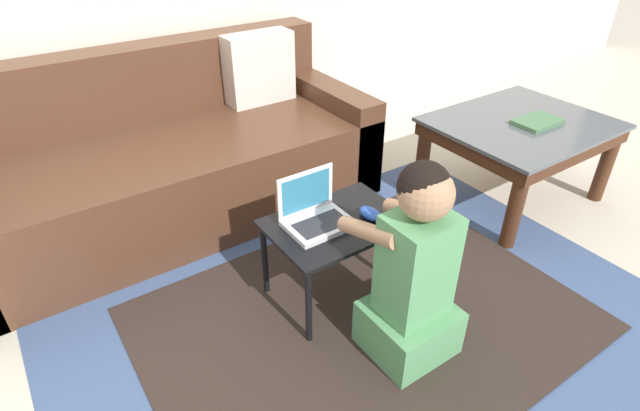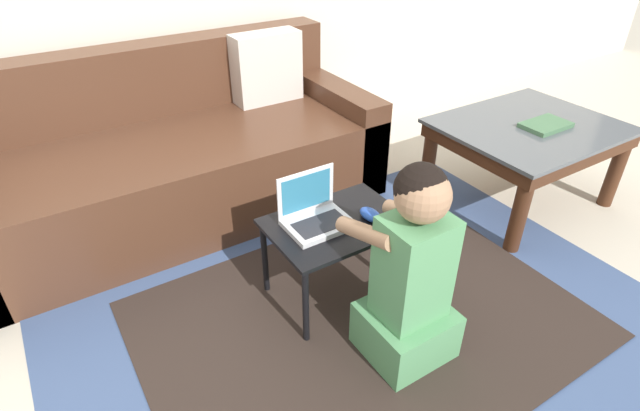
{
  "view_description": "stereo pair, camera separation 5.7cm",
  "coord_description": "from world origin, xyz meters",
  "views": [
    {
      "loc": [
        -0.83,
        -1.17,
        1.41
      ],
      "look_at": [
        0.04,
        0.11,
        0.41
      ],
      "focal_mm": 28.0,
      "sensor_mm": 36.0,
      "label": 1
    },
    {
      "loc": [
        -0.78,
        -1.2,
        1.41
      ],
      "look_at": [
        0.04,
        0.11,
        0.41
      ],
      "focal_mm": 28.0,
      "sensor_mm": 36.0,
      "label": 2
    }
  ],
  "objects": [
    {
      "name": "person_seated",
      "position": [
        0.12,
        -0.32,
        0.34
      ],
      "size": [
        0.29,
        0.4,
        0.75
      ],
      "color": "#518E5B",
      "rests_on": "ground_plane"
    },
    {
      "name": "area_rug",
      "position": [
        0.08,
        -0.13,
        0.0
      ],
      "size": [
        2.23,
        1.68,
        0.01
      ],
      "color": "#3D517A",
      "rests_on": "ground_plane"
    },
    {
      "name": "book_on_table",
      "position": [
        1.31,
        0.1,
        0.44
      ],
      "size": [
        0.23,
        0.15,
        0.02
      ],
      "color": "#47704C",
      "rests_on": "coffee_table"
    },
    {
      "name": "coffee_table",
      "position": [
        1.28,
        0.16,
        0.36
      ],
      "size": [
        0.83,
        0.69,
        0.43
      ],
      "color": "#4C5156",
      "rests_on": "ground_plane"
    },
    {
      "name": "laptop",
      "position": [
        0.01,
        0.09,
        0.38
      ],
      "size": [
        0.24,
        0.18,
        0.19
      ],
      "color": "silver",
      "rests_on": "laptop_desk"
    },
    {
      "name": "ground_plane",
      "position": [
        0.0,
        0.0,
        0.0
      ],
      "size": [
        16.0,
        16.0,
        0.0
      ],
      "primitive_type": "plane",
      "color": "beige"
    },
    {
      "name": "laptop_desk",
      "position": [
        0.08,
        0.06,
        0.31
      ],
      "size": [
        0.51,
        0.36,
        0.35
      ],
      "color": "black",
      "rests_on": "ground_plane"
    },
    {
      "name": "couch",
      "position": [
        -0.22,
        1.03,
        0.27
      ],
      "size": [
        1.95,
        0.85,
        0.77
      ],
      "color": "#4C2D1E",
      "rests_on": "ground_plane"
    },
    {
      "name": "computer_mouse",
      "position": [
        0.2,
        0.01,
        0.37
      ],
      "size": [
        0.06,
        0.1,
        0.04
      ],
      "color": "#234CB2",
      "rests_on": "laptop_desk"
    }
  ]
}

